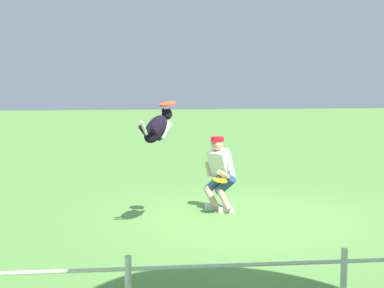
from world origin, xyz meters
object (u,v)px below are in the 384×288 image
(dog, at_px, (157,128))
(frisbee_held, at_px, (220,180))
(frisbee_flying, at_px, (167,104))
(person, at_px, (220,171))

(dog, xyz_separation_m, frisbee_held, (-1.06, -0.62, -0.93))
(frisbee_flying, bearing_deg, frisbee_held, -158.97)
(person, xyz_separation_m, frisbee_flying, (0.94, 0.72, 1.19))
(dog, bearing_deg, person, -19.25)
(person, height_order, frisbee_flying, frisbee_flying)
(dog, bearing_deg, frisbee_flying, -3.52)
(person, bearing_deg, dog, -1.64)
(person, relative_size, dog, 1.38)
(frisbee_held, bearing_deg, person, -98.11)
(person, xyz_separation_m, dog, (1.12, 1.00, 0.85))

